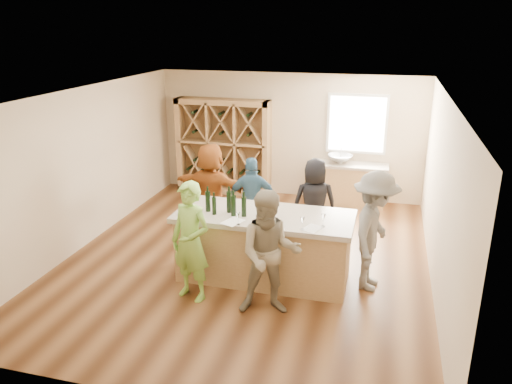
% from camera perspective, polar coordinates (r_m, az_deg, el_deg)
% --- Properties ---
extents(floor, '(6.00, 7.00, 0.10)m').
position_cam_1_polar(floor, '(8.68, -0.99, -7.88)').
color(floor, brown).
rests_on(floor, ground).
extents(ceiling, '(6.00, 7.00, 0.10)m').
position_cam_1_polar(ceiling, '(7.81, -1.11, 11.47)').
color(ceiling, white).
rests_on(ceiling, ground).
extents(wall_back, '(6.00, 0.10, 2.80)m').
position_cam_1_polar(wall_back, '(11.47, 3.85, 6.50)').
color(wall_back, beige).
rests_on(wall_back, ground).
extents(wall_front, '(6.00, 0.10, 2.80)m').
position_cam_1_polar(wall_front, '(5.08, -12.27, -10.61)').
color(wall_front, beige).
rests_on(wall_front, ground).
extents(wall_left, '(0.10, 7.00, 2.80)m').
position_cam_1_polar(wall_left, '(9.40, -19.25, 2.67)').
color(wall_left, beige).
rests_on(wall_left, ground).
extents(wall_right, '(0.10, 7.00, 2.80)m').
position_cam_1_polar(wall_right, '(7.89, 20.77, -0.53)').
color(wall_right, beige).
rests_on(wall_right, ground).
extents(window_frame, '(1.30, 0.06, 1.30)m').
position_cam_1_polar(window_frame, '(11.13, 11.47, 7.63)').
color(window_frame, white).
rests_on(window_frame, wall_back).
extents(window_pane, '(1.18, 0.01, 1.18)m').
position_cam_1_polar(window_pane, '(11.10, 11.45, 7.60)').
color(window_pane, white).
rests_on(window_pane, wall_back).
extents(wine_rack, '(2.20, 0.45, 2.20)m').
position_cam_1_polar(wine_rack, '(11.64, -3.74, 5.18)').
color(wine_rack, '#AD8452').
rests_on(wine_rack, floor).
extents(back_counter_base, '(1.60, 0.58, 0.86)m').
position_cam_1_polar(back_counter_base, '(11.21, 10.42, 0.79)').
color(back_counter_base, '#AD8452').
rests_on(back_counter_base, floor).
extents(back_counter_top, '(1.70, 0.62, 0.06)m').
position_cam_1_polar(back_counter_top, '(11.07, 10.56, 3.05)').
color(back_counter_top, '#AEA08E').
rests_on(back_counter_top, back_counter_base).
extents(sink, '(0.54, 0.54, 0.19)m').
position_cam_1_polar(sink, '(11.06, 9.57, 3.74)').
color(sink, silver).
rests_on(sink, back_counter_top).
extents(faucet, '(0.02, 0.02, 0.30)m').
position_cam_1_polar(faucet, '(11.22, 9.68, 4.26)').
color(faucet, silver).
rests_on(faucet, back_counter_top).
extents(tasting_counter_base, '(2.60, 1.00, 1.00)m').
position_cam_1_polar(tasting_counter_base, '(7.84, 0.93, -6.48)').
color(tasting_counter_base, '#AD8452').
rests_on(tasting_counter_base, floor).
extents(tasting_counter_top, '(2.72, 1.12, 0.08)m').
position_cam_1_polar(tasting_counter_top, '(7.62, 0.95, -2.81)').
color(tasting_counter_top, '#AEA08E').
rests_on(tasting_counter_top, tasting_counter_base).
extents(wine_bottle_a, '(0.10, 0.10, 0.32)m').
position_cam_1_polar(wine_bottle_a, '(7.70, -5.52, -1.07)').
color(wine_bottle_a, black).
rests_on(wine_bottle_a, tasting_counter_top).
extents(wine_bottle_b, '(0.08, 0.08, 0.27)m').
position_cam_1_polar(wine_bottle_b, '(7.58, -4.80, -1.59)').
color(wine_bottle_b, black).
rests_on(wine_bottle_b, tasting_counter_top).
extents(wine_bottle_c, '(0.10, 0.10, 0.33)m').
position_cam_1_polar(wine_bottle_c, '(7.64, -3.08, -1.14)').
color(wine_bottle_c, black).
rests_on(wine_bottle_c, tasting_counter_top).
extents(wine_bottle_d, '(0.10, 0.10, 0.32)m').
position_cam_1_polar(wine_bottle_d, '(7.50, -2.59, -1.56)').
color(wine_bottle_d, black).
rests_on(wine_bottle_d, tasting_counter_top).
extents(wine_bottle_e, '(0.08, 0.08, 0.31)m').
position_cam_1_polar(wine_bottle_e, '(7.47, -1.39, -1.69)').
color(wine_bottle_e, black).
rests_on(wine_bottle_e, tasting_counter_top).
extents(wine_glass_a, '(0.09, 0.09, 0.18)m').
position_cam_1_polar(wine_glass_a, '(7.19, -2.07, -3.06)').
color(wine_glass_a, white).
rests_on(wine_glass_a, tasting_counter_top).
extents(wine_glass_b, '(0.09, 0.09, 0.18)m').
position_cam_1_polar(wine_glass_b, '(7.09, 1.48, -3.40)').
color(wine_glass_b, white).
rests_on(wine_glass_b, tasting_counter_top).
extents(wine_glass_c, '(0.09, 0.09, 0.19)m').
position_cam_1_polar(wine_glass_c, '(7.05, 5.34, -3.60)').
color(wine_glass_c, white).
rests_on(wine_glass_c, tasting_counter_top).
extents(wine_glass_e, '(0.09, 0.09, 0.19)m').
position_cam_1_polar(wine_glass_e, '(7.19, 7.69, -3.23)').
color(wine_glass_e, white).
rests_on(wine_glass_e, tasting_counter_top).
extents(tasting_menu_a, '(0.34, 0.39, 0.00)m').
position_cam_1_polar(tasting_menu_a, '(7.33, -2.67, -3.40)').
color(tasting_menu_a, white).
rests_on(tasting_menu_a, tasting_counter_top).
extents(tasting_menu_b, '(0.31, 0.36, 0.00)m').
position_cam_1_polar(tasting_menu_b, '(7.16, 2.29, -3.96)').
color(tasting_menu_b, white).
rests_on(tasting_menu_b, tasting_counter_top).
extents(tasting_menu_c, '(0.31, 0.36, 0.00)m').
position_cam_1_polar(tasting_menu_c, '(7.14, 6.44, -4.14)').
color(tasting_menu_c, white).
rests_on(tasting_menu_c, tasting_counter_top).
extents(person_near_left, '(0.76, 0.65, 1.78)m').
position_cam_1_polar(person_near_left, '(7.20, -7.46, -5.67)').
color(person_near_left, '#8CC64C').
rests_on(person_near_left, floor).
extents(person_near_right, '(0.96, 0.68, 1.78)m').
position_cam_1_polar(person_near_right, '(6.79, 1.60, -7.07)').
color(person_near_right, gray).
rests_on(person_near_right, floor).
extents(person_server, '(0.74, 1.26, 1.84)m').
position_cam_1_polar(person_server, '(7.60, 13.33, -4.40)').
color(person_server, slate).
rests_on(person_server, floor).
extents(person_far_mid, '(1.02, 0.68, 1.59)m').
position_cam_1_polar(person_far_mid, '(9.03, -0.42, -0.94)').
color(person_far_mid, '#335972').
rests_on(person_far_mid, floor).
extents(person_far_right, '(0.90, 0.71, 1.62)m').
position_cam_1_polar(person_far_right, '(8.90, 6.69, -1.28)').
color(person_far_right, black).
rests_on(person_far_right, floor).
extents(person_far_left, '(1.70, 0.82, 1.76)m').
position_cam_1_polar(person_far_left, '(9.39, -5.12, 0.34)').
color(person_far_left, '#994C19').
rests_on(person_far_left, floor).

